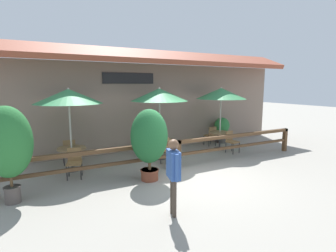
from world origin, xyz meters
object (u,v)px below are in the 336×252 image
(potted_plant_broad_leaf, at_px, (149,138))
(potted_plant_small_flowering, at_px, (222,128))
(patio_umbrella_near, at_px, (69,96))
(patio_umbrella_middle, at_px, (159,95))
(chair_far_wallside, at_px, (211,135))
(dining_table_middle, at_px, (160,143))
(pedestrian, at_px, (173,167))
(potted_plant_entrance_palm, at_px, (8,144))
(chair_middle_streetside, at_px, (167,150))
(chair_near_streetside, at_px, (74,161))
(chair_middle_wallside, at_px, (150,142))
(dining_table_far, at_px, (220,135))
(chair_near_wallside, at_px, (69,150))
(patio_umbrella_far, at_px, (221,94))
(dining_table_near, at_px, (72,152))
(chair_far_streetside, at_px, (231,141))

(potted_plant_broad_leaf, distance_m, potted_plant_small_flowering, 5.93)
(patio_umbrella_near, relative_size, patio_umbrella_middle, 1.00)
(patio_umbrella_near, xyz_separation_m, chair_far_wallside, (6.09, 0.76, -1.88))
(dining_table_middle, height_order, potted_plant_small_flowering, potted_plant_small_flowering)
(potted_plant_broad_leaf, relative_size, pedestrian, 1.26)
(potted_plant_entrance_palm, distance_m, potted_plant_broad_leaf, 3.44)
(chair_far_wallside, xyz_separation_m, potted_plant_small_flowering, (0.86, 0.28, 0.21))
(patio_umbrella_middle, height_order, chair_middle_streetside, patio_umbrella_middle)
(chair_middle_streetside, bearing_deg, potted_plant_broad_leaf, -149.93)
(patio_umbrella_middle, bearing_deg, chair_middle_streetside, -95.35)
(chair_near_streetside, bearing_deg, potted_plant_entrance_palm, -129.82)
(chair_near_streetside, height_order, chair_middle_wallside, same)
(patio_umbrella_near, height_order, dining_table_far, patio_umbrella_near)
(chair_near_wallside, bearing_deg, chair_middle_streetside, 156.22)
(chair_middle_wallside, relative_size, potted_plant_entrance_palm, 0.39)
(potted_plant_entrance_palm, distance_m, pedestrian, 3.80)
(patio_umbrella_near, xyz_separation_m, chair_middle_streetside, (3.03, -0.81, -1.88))
(potted_plant_small_flowering, height_order, pedestrian, pedestrian)
(chair_far_wallside, height_order, potted_plant_small_flowering, potted_plant_small_flowering)
(patio_umbrella_middle, relative_size, dining_table_middle, 2.96)
(patio_umbrella_far, relative_size, pedestrian, 1.62)
(chair_far_wallside, bearing_deg, chair_near_streetside, 13.48)
(pedestrian, bearing_deg, chair_middle_wallside, 175.01)
(chair_middle_streetside, distance_m, potted_plant_entrance_palm, 4.82)
(patio_umbrella_near, bearing_deg, chair_near_streetside, -92.58)
(chair_near_streetside, height_order, dining_table_far, chair_near_streetside)
(dining_table_near, xyz_separation_m, chair_far_streetside, (6.08, -0.64, -0.10))
(chair_near_wallside, distance_m, dining_table_far, 6.06)
(chair_middle_wallside, xyz_separation_m, chair_far_wallside, (3.05, 0.09, 0.00))
(chair_near_streetside, height_order, chair_middle_streetside, same)
(chair_middle_streetside, xyz_separation_m, chair_far_wallside, (3.06, 1.57, 0.00))
(patio_umbrella_near, relative_size, pedestrian, 1.62)
(chair_far_wallside, distance_m, pedestrian, 6.76)
(chair_near_wallside, height_order, chair_far_wallside, same)
(dining_table_near, distance_m, potted_plant_broad_leaf, 2.78)
(dining_table_near, height_order, potted_plant_entrance_palm, potted_plant_entrance_palm)
(chair_middle_streetside, height_order, potted_plant_entrance_palm, potted_plant_entrance_palm)
(patio_umbrella_middle, distance_m, potted_plant_entrance_palm, 5.11)
(potted_plant_entrance_palm, height_order, pedestrian, potted_plant_entrance_palm)
(potted_plant_entrance_palm, bearing_deg, chair_middle_wallside, 28.66)
(chair_near_wallside, distance_m, chair_far_streetside, 6.22)
(chair_middle_wallside, bearing_deg, chair_far_streetside, 152.28)
(patio_umbrella_near, height_order, chair_middle_wallside, patio_umbrella_near)
(dining_table_near, bearing_deg, pedestrian, -70.68)
(patio_umbrella_near, distance_m, dining_table_near, 1.78)
(patio_umbrella_near, xyz_separation_m, dining_table_middle, (3.10, -0.07, -1.78))
(chair_middle_wallside, relative_size, chair_far_streetside, 1.00)
(patio_umbrella_near, relative_size, potted_plant_entrance_palm, 1.16)
(patio_umbrella_near, relative_size, chair_middle_streetside, 3.02)
(chair_near_streetside, height_order, dining_table_middle, chair_near_streetside)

